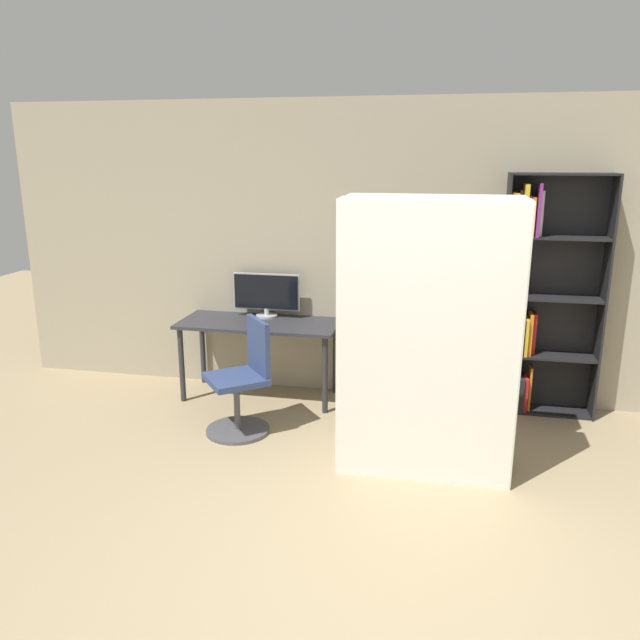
# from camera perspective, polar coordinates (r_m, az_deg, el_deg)

# --- Properties ---
(ground_plane) EXTENTS (16.00, 16.00, 0.00)m
(ground_plane) POSITION_cam_1_polar(r_m,az_deg,el_deg) (3.49, 6.11, -24.66)
(ground_plane) COLOR #9E8966
(wall_back) EXTENTS (8.00, 0.06, 2.70)m
(wall_back) POSITION_cam_1_polar(r_m,az_deg,el_deg) (5.70, 9.51, 5.97)
(wall_back) COLOR tan
(wall_back) RESTS_ON ground
(desk) EXTENTS (1.46, 0.62, 0.73)m
(desk) POSITION_cam_1_polar(r_m,az_deg,el_deg) (5.76, -5.58, -1.02)
(desk) COLOR #2D2D33
(desk) RESTS_ON ground
(monitor) EXTENTS (0.64, 0.20, 0.41)m
(monitor) POSITION_cam_1_polar(r_m,az_deg,el_deg) (5.86, -4.93, 2.41)
(monitor) COLOR #B7B7BC
(monitor) RESTS_ON desk
(office_chair) EXTENTS (0.62, 0.62, 0.94)m
(office_chair) POSITION_cam_1_polar(r_m,az_deg,el_deg) (5.14, -7.08, -6.11)
(office_chair) COLOR #4C4C51
(office_chair) RESTS_ON ground
(bookshelf) EXTENTS (0.84, 0.29, 2.07)m
(bookshelf) POSITION_cam_1_polar(r_m,az_deg,el_deg) (5.67, 19.23, 1.72)
(bookshelf) COLOR black
(bookshelf) RESTS_ON ground
(mattress_near) EXTENTS (1.21, 0.29, 1.95)m
(mattress_near) POSITION_cam_1_polar(r_m,az_deg,el_deg) (4.28, 9.84, -2.18)
(mattress_near) COLOR silver
(mattress_near) RESTS_ON ground
(mattress_far) EXTENTS (1.21, 0.29, 1.95)m
(mattress_far) POSITION_cam_1_polar(r_m,az_deg,el_deg) (4.61, 10.01, -0.96)
(mattress_far) COLOR silver
(mattress_far) RESTS_ON ground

